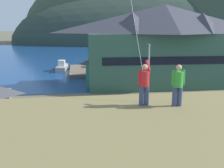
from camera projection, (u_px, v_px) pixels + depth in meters
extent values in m
plane|color=#66604C|center=(127.00, 158.00, 18.27)|extent=(600.00, 600.00, 0.00)
cube|color=gray|center=(116.00, 130.00, 23.08)|extent=(40.00, 20.00, 0.10)
cube|color=navy|center=(89.00, 55.00, 76.11)|extent=(360.00, 84.00, 0.03)
ellipsoid|color=#3D4C38|center=(127.00, 42.00, 132.07)|extent=(104.17, 45.09, 76.66)
ellipsoid|color=#2D3D33|center=(150.00, 42.00, 128.58)|extent=(134.19, 51.35, 51.81)
ellipsoid|color=#42513D|center=(212.00, 41.00, 135.01)|extent=(100.57, 48.72, 59.43)
cube|color=#38604C|center=(163.00, 59.00, 39.66)|extent=(23.26, 9.81, 7.99)
cube|color=black|center=(173.00, 61.00, 35.08)|extent=(19.56, 0.61, 1.10)
pyramid|color=#3D3D47|center=(165.00, 19.00, 38.24)|extent=(24.66, 10.77, 4.14)
pyramid|color=#3D3D47|center=(133.00, 23.00, 36.30)|extent=(5.19, 5.19, 2.90)
pyramid|color=#3D3D47|center=(202.00, 23.00, 37.35)|extent=(5.19, 5.19, 2.90)
cube|color=#338475|center=(103.00, 75.00, 39.59)|extent=(5.34, 5.02, 3.28)
pyramid|color=#47474C|center=(103.00, 59.00, 39.02)|extent=(5.77, 5.51, 1.62)
cube|color=black|center=(103.00, 81.00, 37.43)|extent=(1.10, 0.15, 2.29)
cube|color=#70604C|center=(78.00, 71.00, 49.67)|extent=(3.20, 11.28, 0.70)
cube|color=#A8A399|center=(62.00, 68.00, 51.93)|extent=(2.27, 5.83, 0.90)
cube|color=#B7B2A8|center=(62.00, 66.00, 51.81)|extent=(2.20, 5.65, 0.16)
cube|color=silver|center=(62.00, 63.00, 51.25)|extent=(1.41, 1.81, 1.10)
cube|color=navy|center=(96.00, 67.00, 52.87)|extent=(2.62, 7.88, 0.90)
cube|color=navy|center=(96.00, 65.00, 52.75)|extent=(2.54, 7.64, 0.16)
cube|color=silver|center=(96.00, 62.00, 52.04)|extent=(1.79, 2.38, 1.10)
cube|color=#B28923|center=(199.00, 116.00, 24.29)|extent=(4.33, 2.12, 0.80)
cube|color=olive|center=(201.00, 109.00, 24.12)|extent=(2.22, 1.76, 0.70)
cube|color=black|center=(201.00, 109.00, 24.13)|extent=(2.26, 1.79, 0.32)
cylinder|color=black|center=(181.00, 117.00, 25.20)|extent=(0.66, 0.27, 0.64)
cylinder|color=black|center=(188.00, 124.00, 23.42)|extent=(0.66, 0.27, 0.64)
cylinder|color=black|center=(208.00, 116.00, 25.34)|extent=(0.66, 0.27, 0.64)
cylinder|color=black|center=(217.00, 123.00, 23.56)|extent=(0.66, 0.27, 0.64)
cube|color=silver|center=(92.00, 116.00, 24.40)|extent=(4.35, 2.17, 0.80)
cube|color=beige|center=(93.00, 108.00, 24.23)|extent=(2.24, 1.78, 0.70)
cube|color=black|center=(93.00, 109.00, 24.23)|extent=(2.28, 1.82, 0.32)
cylinder|color=black|center=(78.00, 116.00, 25.33)|extent=(0.66, 0.28, 0.64)
cylinder|color=black|center=(76.00, 123.00, 23.54)|extent=(0.66, 0.28, 0.64)
cylinder|color=black|center=(106.00, 116.00, 25.43)|extent=(0.66, 0.28, 0.64)
cylinder|color=black|center=(106.00, 123.00, 23.65)|extent=(0.66, 0.28, 0.64)
cylinder|color=black|center=(215.00, 138.00, 20.56)|extent=(0.65, 0.25, 0.64)
cube|color=navy|center=(71.00, 150.00, 17.78)|extent=(4.29, 2.02, 0.80)
cube|color=navy|center=(68.00, 140.00, 17.58)|extent=(2.18, 1.71, 0.70)
cube|color=black|center=(68.00, 141.00, 17.58)|extent=(2.22, 1.74, 0.32)
cylinder|color=black|center=(92.00, 160.00, 17.24)|extent=(0.65, 0.25, 0.64)
cylinder|color=black|center=(89.00, 148.00, 18.99)|extent=(0.65, 0.25, 0.64)
cylinder|color=black|center=(51.00, 164.00, 16.75)|extent=(0.65, 0.25, 0.64)
cylinder|color=black|center=(52.00, 151.00, 18.51)|extent=(0.65, 0.25, 0.64)
cube|color=navy|center=(156.00, 146.00, 18.38)|extent=(4.28, 1.99, 0.80)
cube|color=navy|center=(155.00, 136.00, 18.20)|extent=(2.17, 1.70, 0.70)
cube|color=black|center=(155.00, 137.00, 18.21)|extent=(2.22, 1.73, 0.32)
cylinder|color=black|center=(179.00, 157.00, 17.70)|extent=(0.65, 0.25, 0.64)
cylinder|color=black|center=(171.00, 144.00, 19.48)|extent=(0.65, 0.25, 0.64)
cylinder|color=black|center=(140.00, 158.00, 17.48)|extent=(0.65, 0.25, 0.64)
cylinder|color=black|center=(135.00, 146.00, 19.26)|extent=(0.65, 0.25, 0.64)
cylinder|color=#ADADB2|center=(148.00, 77.00, 28.10)|extent=(0.16, 0.16, 7.13)
cube|color=#4C4C51|center=(149.00, 45.00, 27.63)|extent=(0.24, 0.70, 0.20)
cylinder|color=#384770|center=(141.00, 96.00, 10.66)|extent=(0.20, 0.20, 0.82)
cylinder|color=#384770|center=(147.00, 96.00, 10.69)|extent=(0.20, 0.20, 0.82)
cylinder|color=red|center=(144.00, 79.00, 10.50)|extent=(0.40, 0.40, 0.64)
sphere|color=tan|center=(145.00, 67.00, 10.39)|extent=(0.24, 0.24, 0.24)
cylinder|color=red|center=(148.00, 66.00, 10.58)|extent=(0.11, 0.55, 0.43)
cylinder|color=red|center=(139.00, 77.00, 10.46)|extent=(0.11, 0.11, 0.60)
cylinder|color=#384770|center=(175.00, 96.00, 10.55)|extent=(0.20, 0.20, 0.82)
cylinder|color=#384770|center=(180.00, 96.00, 10.57)|extent=(0.20, 0.20, 0.82)
cylinder|color=green|center=(178.00, 79.00, 10.39)|extent=(0.40, 0.40, 0.64)
sphere|color=tan|center=(179.00, 68.00, 10.28)|extent=(0.24, 0.24, 0.24)
cylinder|color=green|center=(173.00, 78.00, 10.35)|extent=(0.11, 0.11, 0.60)
cylinder|color=green|center=(184.00, 77.00, 10.40)|extent=(0.11, 0.11, 0.60)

